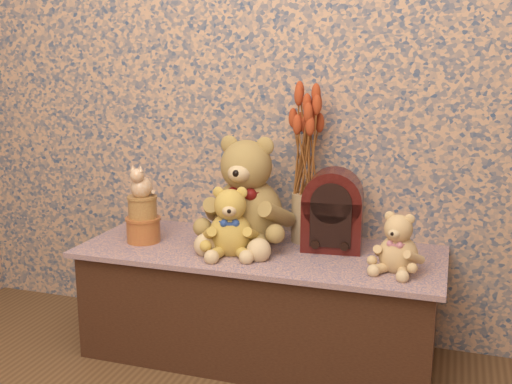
% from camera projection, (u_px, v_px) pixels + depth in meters
% --- Properties ---
extents(display_shelf, '(1.41, 0.57, 0.45)m').
position_uv_depth(display_shelf, '(260.00, 302.00, 2.44)').
color(display_shelf, '#393E75').
rests_on(display_shelf, ground).
extents(teddy_large, '(0.37, 0.44, 0.47)m').
position_uv_depth(teddy_large, '(248.00, 186.00, 2.42)').
color(teddy_large, olive).
rests_on(teddy_large, display_shelf).
extents(teddy_medium, '(0.29, 0.32, 0.28)m').
position_uv_depth(teddy_medium, '(230.00, 218.00, 2.31)').
color(teddy_medium, '#AF8A31').
rests_on(teddy_medium, display_shelf).
extents(teddy_small, '(0.23, 0.26, 0.23)m').
position_uv_depth(teddy_small, '(399.00, 240.00, 2.12)').
color(teddy_small, tan).
rests_on(teddy_small, display_shelf).
extents(cathedral_radio, '(0.24, 0.19, 0.32)m').
position_uv_depth(cathedral_radio, '(333.00, 210.00, 2.36)').
color(cathedral_radio, '#3D0E0B').
rests_on(cathedral_radio, display_shelf).
extents(ceramic_vase, '(0.15, 0.15, 0.20)m').
position_uv_depth(ceramic_vase, '(306.00, 217.00, 2.47)').
color(ceramic_vase, tan).
rests_on(ceramic_vase, display_shelf).
extents(dried_stalks, '(0.22, 0.22, 0.38)m').
position_uv_depth(dried_stalks, '(307.00, 147.00, 2.41)').
color(dried_stalks, '#B03D1C').
rests_on(dried_stalks, ceramic_vase).
extents(biscuit_tin_lower, '(0.14, 0.14, 0.10)m').
position_uv_depth(biscuit_tin_lower, '(143.00, 230.00, 2.48)').
color(biscuit_tin_lower, gold).
rests_on(biscuit_tin_lower, display_shelf).
extents(biscuit_tin_upper, '(0.15, 0.15, 0.09)m').
position_uv_depth(biscuit_tin_upper, '(143.00, 207.00, 2.46)').
color(biscuit_tin_upper, '#D1B55B').
rests_on(biscuit_tin_upper, biscuit_tin_lower).
extents(cat_figurine, '(0.10, 0.11, 0.14)m').
position_uv_depth(cat_figurine, '(141.00, 180.00, 2.43)').
color(cat_figurine, silver).
rests_on(cat_figurine, biscuit_tin_upper).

